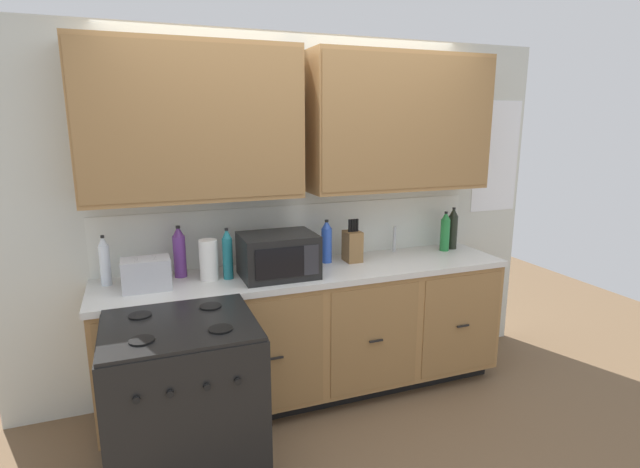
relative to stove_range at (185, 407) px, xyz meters
The scene contains 15 objects.
ground_plane 1.09m from the stove_range, 19.60° to the left, with size 8.00×8.00×0.00m, color brown.
wall_unit 1.73m from the stove_range, 41.71° to the left, with size 3.98×0.40×2.51m.
counter_run 1.12m from the stove_range, 34.06° to the left, with size 2.81×0.64×0.94m.
stove_range is the anchor object (origin of this frame).
microwave 1.08m from the stove_range, 39.93° to the left, with size 0.48×0.37×0.28m.
toaster 0.83m from the stove_range, 102.13° to the left, with size 0.28×0.18×0.19m.
knife_block 1.58m from the stove_range, 29.44° to the left, with size 0.11×0.14×0.31m.
sink_faucet 1.97m from the stove_range, 26.50° to the left, with size 0.02×0.02×0.20m, color #B2B5BA.
paper_towel_roll 0.92m from the stove_range, 69.14° to the left, with size 0.12×0.12×0.26m, color white.
bottle_dark 2.39m from the stove_range, 19.63° to the left, with size 0.07×0.07×0.33m.
bottle_clear 1.05m from the stove_range, 114.97° to the left, with size 0.06×0.06×0.31m.
bottle_violet 1.01m from the stove_range, 83.85° to the left, with size 0.08×0.08×0.34m.
bottle_blue 1.47m from the stove_range, 34.80° to the left, with size 0.08×0.08×0.31m.
bottle_teal 0.96m from the stove_range, 59.95° to the left, with size 0.06×0.06×0.33m.
bottle_green 2.29m from the stove_range, 19.64° to the left, with size 0.07×0.07×0.31m.
Camera 1 is at (-1.09, -2.73, 1.92)m, focal length 27.72 mm.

